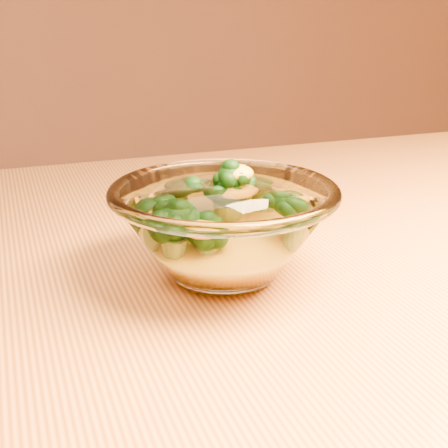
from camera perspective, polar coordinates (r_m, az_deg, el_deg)
The scene contains 4 objects.
table at distance 0.62m, azimuth 5.69°, elevation -11.17°, with size 1.20×0.80×0.75m.
glass_bowl at distance 0.50m, azimuth -0.00°, elevation -0.43°, with size 0.19×0.19×0.08m.
cheese_sauce at distance 0.51m, azimuth -0.00°, elevation -2.25°, with size 0.11×0.11×0.03m, color #FFB315.
broccoli_heap at distance 0.51m, azimuth -0.35°, elevation 1.34°, with size 0.11×0.11×0.07m.
Camera 1 is at (-0.24, -0.47, 0.97)m, focal length 50.00 mm.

